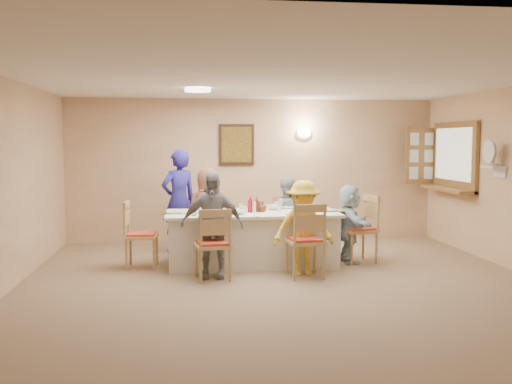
{
  "coord_description": "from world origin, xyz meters",
  "views": [
    {
      "loc": [
        -1.14,
        -6.52,
        1.77
      ],
      "look_at": [
        -0.2,
        1.4,
        1.05
      ],
      "focal_mm": 40.0,
      "sensor_mm": 36.0,
      "label": 1
    }
  ],
  "objects": [
    {
      "name": "napkin_br",
      "position": [
        0.53,
        1.82,
        0.77
      ],
      "size": [
        0.14,
        0.14,
        0.01
      ],
      "primitive_type": "cube",
      "color": "yellow",
      "rests_on": "dining_table"
    },
    {
      "name": "placemat_re",
      "position": [
        0.87,
        1.45,
        0.76
      ],
      "size": [
        0.36,
        0.27,
        0.01
      ],
      "primitive_type": "cube",
      "color": "#472B19",
      "rests_on": "dining_table"
    },
    {
      "name": "plate_le",
      "position": [
        -1.35,
        1.45,
        0.77
      ],
      "size": [
        0.23,
        0.23,
        0.01
      ],
      "primitive_type": "cylinder",
      "color": "white",
      "rests_on": "dining_table"
    },
    {
      "name": "plate_fl",
      "position": [
        -0.85,
        1.03,
        0.77
      ],
      "size": [
        0.23,
        0.23,
        0.01
      ],
      "primitive_type": "cylinder",
      "color": "white",
      "rests_on": "dining_table"
    },
    {
      "name": "plate_bl",
      "position": [
        -0.85,
        1.87,
        0.77
      ],
      "size": [
        0.24,
        0.24,
        0.01
      ],
      "primitive_type": "cylinder",
      "color": "white",
      "rests_on": "dining_table"
    },
    {
      "name": "wall_picture",
      "position": [
        -0.3,
        3.46,
        1.7
      ],
      "size": [
        0.62,
        0.05,
        0.72
      ],
      "color": "#301C11",
      "rests_on": "room_walls"
    },
    {
      "name": "placemat_fr",
      "position": [
        0.35,
        1.03,
        0.76
      ],
      "size": [
        0.35,
        0.26,
        0.01
      ],
      "primitive_type": "cube",
      "color": "#472B19",
      "rests_on": "dining_table"
    },
    {
      "name": "shutter_door",
      "position": [
        2.95,
        3.16,
        1.5
      ],
      "size": [
        0.55,
        0.04,
        1.0
      ],
      "primitive_type": "cube",
      "color": "brown",
      "rests_on": "room_walls"
    },
    {
      "name": "serving_hatch",
      "position": [
        3.21,
        2.4,
        1.5
      ],
      "size": [
        0.06,
        1.5,
        1.15
      ],
      "primitive_type": "cube",
      "color": "brown",
      "rests_on": "room_walls"
    },
    {
      "name": "teacup_a",
      "position": [
        -1.07,
        1.17,
        0.8
      ],
      "size": [
        0.15,
        0.15,
        0.08
      ],
      "primitive_type": "imported",
      "rotation": [
        0.0,
        0.0,
        0.3
      ],
      "color": "white",
      "rests_on": "dining_table"
    },
    {
      "name": "placemat_le",
      "position": [
        -1.35,
        1.45,
        0.76
      ],
      "size": [
        0.35,
        0.26,
        0.01
      ],
      "primitive_type": "cube",
      "color": "#472B19",
      "rests_on": "dining_table"
    },
    {
      "name": "hatch_sill",
      "position": [
        3.09,
        2.4,
        0.97
      ],
      "size": [
        0.3,
        1.5,
        0.05
      ],
      "primitive_type": "cube",
      "color": "brown",
      "rests_on": "room_walls"
    },
    {
      "name": "diner_back_right",
      "position": [
        0.35,
        2.13,
        0.6
      ],
      "size": [
        0.73,
        0.64,
        1.21
      ],
      "primitive_type": "imported",
      "rotation": [
        0.0,
        0.0,
        2.98
      ],
      "color": "#96A1AF",
      "rests_on": "ground"
    },
    {
      "name": "napkin_re",
      "position": [
        1.05,
        1.4,
        0.77
      ],
      "size": [
        0.15,
        0.15,
        0.01
      ],
      "primitive_type": "cube",
      "color": "yellow",
      "rests_on": "dining_table"
    },
    {
      "name": "placemat_fl",
      "position": [
        -0.85,
        1.03,
        0.76
      ],
      "size": [
        0.34,
        0.25,
        0.01
      ],
      "primitive_type": "cube",
      "color": "#472B19",
      "rests_on": "dining_table"
    },
    {
      "name": "diner_right_end",
      "position": [
        1.17,
        1.45,
        0.57
      ],
      "size": [
        1.07,
        0.37,
        1.14
      ],
      "primitive_type": "imported",
      "rotation": [
        0.0,
        0.0,
        1.59
      ],
      "color": "silver",
      "rests_on": "ground"
    },
    {
      "name": "napkin_fl",
      "position": [
        -0.67,
        0.98,
        0.77
      ],
      "size": [
        0.15,
        0.15,
        0.01
      ],
      "primitive_type": "cube",
      "color": "yellow",
      "rests_on": "dining_table"
    },
    {
      "name": "plate_re",
      "position": [
        0.87,
        1.45,
        0.77
      ],
      "size": [
        0.23,
        0.23,
        0.01
      ],
      "primitive_type": "cylinder",
      "color": "white",
      "rests_on": "dining_table"
    },
    {
      "name": "caregiver",
      "position": [
        -1.3,
        2.6,
        0.81
      ],
      "size": [
        0.92,
        0.89,
        1.63
      ],
      "primitive_type": "imported",
      "rotation": [
        0.0,
        0.0,
        3.64
      ],
      "color": "navy",
      "rests_on": "ground"
    },
    {
      "name": "plate_br",
      "position": [
        0.35,
        1.87,
        0.77
      ],
      "size": [
        0.23,
        0.23,
        0.01
      ],
      "primitive_type": "cylinder",
      "color": "white",
      "rests_on": "dining_table"
    },
    {
      "name": "condiment_brown",
      "position": [
        -0.18,
        1.51,
        0.86
      ],
      "size": [
        0.11,
        0.11,
        0.21
      ],
      "primitive_type": "imported",
      "rotation": [
        0.0,
        0.0,
        -0.07
      ],
      "color": "#5A2D18",
      "rests_on": "dining_table"
    },
    {
      "name": "fan_shelf",
      "position": [
        3.13,
        1.05,
        1.4
      ],
      "size": [
        0.22,
        0.36,
        0.03
      ],
      "primitive_type": "cube",
      "color": "white",
      "rests_on": "room_walls"
    },
    {
      "name": "napkin_le",
      "position": [
        -1.17,
        1.4,
        0.77
      ],
      "size": [
        0.15,
        0.15,
        0.01
      ],
      "primitive_type": "cube",
      "color": "yellow",
      "rests_on": "dining_table"
    },
    {
      "name": "placemat_bl",
      "position": [
        -0.85,
        1.87,
        0.76
      ],
      "size": [
        0.36,
        0.27,
        0.01
      ],
      "primitive_type": "cube",
      "color": "#472B19",
      "rests_on": "dining_table"
    },
    {
      "name": "diner_front_left",
      "position": [
        -0.85,
        0.77,
        0.69
      ],
      "size": [
        0.91,
        0.57,
        1.38
      ],
      "primitive_type": "imported",
      "rotation": [
        0.0,
        0.0,
        -0.15
      ],
      "color": "gray",
      "rests_on": "ground"
    },
    {
      "name": "chair_left_end",
      "position": [
        -1.8,
        1.45,
        0.47
      ],
      "size": [
        0.47,
        0.47,
        0.94
      ],
      "primitive_type": null,
      "rotation": [
        0.0,
        0.0,
        1.52
      ],
      "color": "tan",
      "rests_on": "ground"
    },
    {
      "name": "chair_front_left",
      "position": [
        -0.85,
        0.65,
        0.47
      ],
      "size": [
        0.51,
        0.51,
        0.93
      ],
      "primitive_type": null,
      "rotation": [
        0.0,
        0.0,
        3.29
      ],
      "color": "tan",
      "rests_on": "ground"
    },
    {
      "name": "condiment_malt",
      "position": [
        -0.1,
        1.46,
        0.83
      ],
      "size": [
        0.18,
        0.18,
        0.15
      ],
      "primitive_type": "imported",
      "rotation": [
        0.0,
        0.0,
        0.28
      ],
      "color": "#5A2D18",
      "rests_on": "dining_table"
    },
    {
      "name": "room_walls",
      "position": [
        0.0,
        0.0,
        1.51
      ],
      "size": [
        7.0,
        7.0,
        7.0
      ],
      "color": "tan",
      "rests_on": "ground"
    },
    {
      "name": "dining_table",
      "position": [
        -0.25,
        1.45,
        0.38
      ],
      "size": [
        2.43,
        1.03,
        0.76
      ],
      "primitive_type": "cube",
      "color": "silver",
      "rests_on": "ground"
    },
    {
      "name": "desk_fan",
      "position": [
        3.1,
        1.05,
        1.55
      ],
      "size": [
        0.3,
        0.3,
        0.28
      ],
      "primitive_type": null,
      "color": "#A5A5A8",
      "rests_on": "fan_shelf"
    },
    {
      "name": "napkin_fr",
      "position": [
        0.53,
        0.98,
        0.77
      ],
      "size": [
        0.13,
        0.13,
        0.01
      ],
      "primitive_type": "cube",
      "color": "yellow",
      "rests_on": "dining_table"
    },
    {
      "name": "diner_front_right",
      "position": [
        0.35,
        0.77,
        0.63
      ],
      "size": [
        0.85,
        0.54,
        1.25
      ],
      "primitive_type": "imported",
      "rotation": [
        0.0,
        0.0,
        0.05
      ],
      "color": "yellow",
      "rests_on": "ground"
    },
    {
      "name": "teacup_b",
      "position": [
        0.18,
        1.95,
        0.8
      ],
      "size": [
        0.12,
        0.12,
        0.09
      ],
      "primitive_type": "imported",
      "rotation": [
        0.0,
        0.0,
        -0.13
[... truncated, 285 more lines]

